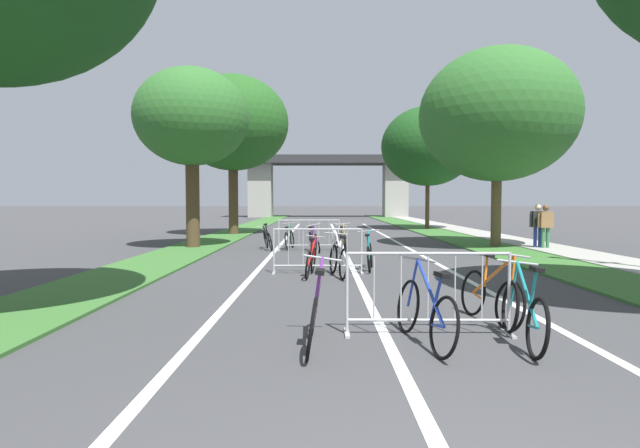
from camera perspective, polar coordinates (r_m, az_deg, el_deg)
The scene contains 28 objects.
grass_verge_left at distance 26.89m, azimuth -9.73°, elevation -0.94°, with size 2.04×60.73×0.05m, color #386B2D.
grass_verge_right at distance 27.21m, azimuth 12.70°, elevation -0.92°, with size 2.04×60.73×0.05m, color #386B2D.
sidewalk_path_right at distance 27.70m, azimuth 16.57°, elevation -0.87°, with size 1.79×60.73×0.08m, color #9E9B93.
lane_stripe_center at distance 19.28m, azimuth 2.22°, elevation -2.37°, with size 0.14×35.14×0.01m, color silver.
lane_stripe_right_lane at distance 19.52m, azimuth 9.09°, elevation -2.34°, with size 0.14×35.14×0.01m, color silver.
lane_stripe_left_lane at distance 19.33m, azimuth -4.72°, elevation -2.37°, with size 0.14×35.14×0.01m, color silver.
overpass_bridge at distance 51.89m, azimuth 0.70°, elevation 5.58°, with size 19.70×4.14×6.24m.
tree_left_pine_near at distance 18.68m, azimuth -14.53°, elevation 11.56°, with size 4.02×4.02×6.36m.
tree_left_cypress_far at distance 25.59m, azimuth -10.05°, elevation 11.15°, with size 5.48×5.48×7.84m.
tree_right_maple_mid at distance 19.47m, azimuth 19.26°, elevation 11.52°, with size 5.56×5.56×7.11m.
tree_right_oak_near at distance 30.38m, azimuth 11.91°, elevation 8.59°, with size 5.44×5.44×7.18m.
crowd_barrier_nearest at distance 6.57m, azimuth 11.91°, elevation -7.75°, with size 2.11×0.46×1.05m.
crowd_barrier_second at distance 11.74m, azimuth -0.47°, elevation -3.11°, with size 2.12×0.48×1.05m.
crowd_barrier_third at distance 17.09m, azimuth -1.46°, elevation -1.30°, with size 2.12×0.49×1.05m.
bicycle_purple_0 at distance 5.92m, azimuth -0.87°, elevation -10.10°, with size 0.48×1.70×1.03m.
bicycle_teal_1 at distance 6.43m, azimuth 21.81°, elevation -9.38°, with size 0.51×1.74×0.97m.
bicycle_orange_2 at distance 7.41m, azimuth 18.54°, elevation -7.67°, with size 0.61×1.63×1.03m.
bicycle_black_3 at distance 17.55m, azimuth -6.15°, elevation -1.73°, with size 0.75×1.69×0.92m.
bicycle_red_4 at distance 11.27m, azimuth -1.23°, elevation -4.16°, with size 0.47×1.59×0.91m.
bicycle_yellow_5 at distance 16.77m, azimuth 2.58°, elevation -1.91°, with size 0.46×1.65×0.98m.
bicycle_white_6 at distance 17.51m, azimuth 1.84°, elevation -1.71°, with size 0.51×1.70×0.95m.
bicycle_blue_7 at distance 6.13m, azimuth 11.60°, elevation -9.73°, with size 0.50×1.78×1.01m.
bicycle_silver_8 at distance 11.24m, azimuth 1.89°, elevation -4.07°, with size 0.55×1.64×0.97m.
bicycle_green_9 at distance 17.71m, azimuth -3.69°, elevation -1.70°, with size 0.54×1.58×0.93m.
bicycle_purple_10 at distance 16.70m, azimuth -0.86°, elevation -1.94°, with size 0.51×1.70×0.98m.
bicycle_teal_11 at distance 12.39m, azimuth 5.43°, elevation -3.54°, with size 0.55×1.61×0.97m.
pedestrian_in_red_jacket at distance 18.89m, azimuth 23.97°, elevation 0.16°, with size 0.57×0.28×1.56m.
pedestrian_waiting at distance 19.05m, azimuth 23.23°, elevation 0.21°, with size 0.57×0.26×1.57m.
Camera 1 is at (-0.82, -1.63, 1.70)m, focal length 28.27 mm.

